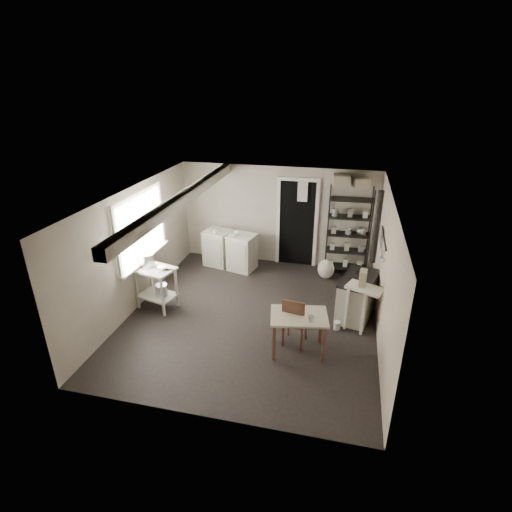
% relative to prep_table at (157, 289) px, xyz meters
% --- Properties ---
extents(floor, '(5.00, 5.00, 0.00)m').
position_rel_prep_table_xyz_m(floor, '(1.85, 0.10, -0.40)').
color(floor, black).
rests_on(floor, ground).
extents(ceiling, '(5.00, 5.00, 0.00)m').
position_rel_prep_table_xyz_m(ceiling, '(1.85, 0.10, 1.90)').
color(ceiling, silver).
rests_on(ceiling, wall_back).
extents(wall_back, '(4.50, 0.02, 2.30)m').
position_rel_prep_table_xyz_m(wall_back, '(1.85, 2.60, 0.75)').
color(wall_back, '#BCB1A0').
rests_on(wall_back, ground).
extents(wall_front, '(4.50, 0.02, 2.30)m').
position_rel_prep_table_xyz_m(wall_front, '(1.85, -2.40, 0.75)').
color(wall_front, '#BCB1A0').
rests_on(wall_front, ground).
extents(wall_left, '(0.02, 5.00, 2.30)m').
position_rel_prep_table_xyz_m(wall_left, '(-0.40, 0.10, 0.75)').
color(wall_left, '#BCB1A0').
rests_on(wall_left, ground).
extents(wall_right, '(0.02, 5.00, 2.30)m').
position_rel_prep_table_xyz_m(wall_right, '(4.10, 0.10, 0.75)').
color(wall_right, '#BCB1A0').
rests_on(wall_right, ground).
extents(window, '(0.12, 1.76, 1.28)m').
position_rel_prep_table_xyz_m(window, '(-0.37, 0.30, 1.10)').
color(window, white).
rests_on(window, wall_left).
extents(doorway, '(0.96, 0.10, 2.08)m').
position_rel_prep_table_xyz_m(doorway, '(2.30, 2.57, 0.60)').
color(doorway, white).
rests_on(doorway, ground).
extents(ceiling_beam, '(0.18, 5.00, 0.18)m').
position_rel_prep_table_xyz_m(ceiling_beam, '(0.65, 0.10, 1.80)').
color(ceiling_beam, white).
rests_on(ceiling_beam, ceiling).
extents(wallpaper_panel, '(0.01, 5.00, 2.30)m').
position_rel_prep_table_xyz_m(wallpaper_panel, '(4.09, 0.10, 0.75)').
color(wallpaper_panel, beige).
rests_on(wallpaper_panel, wall_right).
extents(utensil_rail, '(0.06, 1.20, 0.44)m').
position_rel_prep_table_xyz_m(utensil_rail, '(4.04, 0.70, 1.15)').
color(utensil_rail, '#BDBDC0').
rests_on(utensil_rail, wall_right).
extents(prep_table, '(0.83, 0.68, 0.83)m').
position_rel_prep_table_xyz_m(prep_table, '(0.00, 0.00, 0.00)').
color(prep_table, white).
rests_on(prep_table, ground).
extents(stockpot, '(0.31, 0.31, 0.29)m').
position_rel_prep_table_xyz_m(stockpot, '(-0.16, 0.06, 0.54)').
color(stockpot, '#BDBDC0').
rests_on(stockpot, prep_table).
extents(saucepan, '(0.19, 0.19, 0.09)m').
position_rel_prep_table_xyz_m(saucepan, '(0.17, -0.02, 0.45)').
color(saucepan, '#BDBDC0').
rests_on(saucepan, prep_table).
extents(bucket, '(0.30, 0.30, 0.25)m').
position_rel_prep_table_xyz_m(bucket, '(0.11, -0.02, -0.02)').
color(bucket, '#BDBDC0').
rests_on(bucket, prep_table).
extents(base_cabinets, '(1.36, 0.81, 0.84)m').
position_rel_prep_table_xyz_m(base_cabinets, '(0.84, 2.07, 0.06)').
color(base_cabinets, beige).
rests_on(base_cabinets, ground).
extents(mixing_bowl, '(0.37, 0.37, 0.07)m').
position_rel_prep_table_xyz_m(mixing_bowl, '(0.97, 2.00, 0.55)').
color(mixing_bowl, silver).
rests_on(mixing_bowl, base_cabinets).
extents(counter_cup, '(0.14, 0.14, 0.09)m').
position_rel_prep_table_xyz_m(counter_cup, '(0.52, 1.97, 0.56)').
color(counter_cup, silver).
rests_on(counter_cup, base_cabinets).
extents(shelf_rack, '(0.95, 0.41, 1.98)m').
position_rel_prep_table_xyz_m(shelf_rack, '(3.47, 2.40, 0.55)').
color(shelf_rack, black).
rests_on(shelf_rack, ground).
extents(shelf_jar, '(0.12, 0.12, 0.20)m').
position_rel_prep_table_xyz_m(shelf_jar, '(3.16, 2.43, 0.97)').
color(shelf_jar, silver).
rests_on(shelf_jar, shelf_rack).
extents(storage_box_a, '(0.39, 0.35, 0.24)m').
position_rel_prep_table_xyz_m(storage_box_a, '(3.22, 2.41, 1.61)').
color(storage_box_a, beige).
rests_on(storage_box_a, shelf_rack).
extents(storage_box_b, '(0.37, 0.36, 0.20)m').
position_rel_prep_table_xyz_m(storage_box_b, '(3.63, 2.43, 1.59)').
color(storage_box_b, beige).
rests_on(storage_box_b, shelf_rack).
extents(stove, '(0.78, 1.11, 0.79)m').
position_rel_prep_table_xyz_m(stove, '(3.73, 0.58, 0.04)').
color(stove, beige).
rests_on(stove, ground).
extents(stovepipe, '(0.14, 0.14, 1.49)m').
position_rel_prep_table_xyz_m(stovepipe, '(3.95, 1.06, 1.19)').
color(stovepipe, black).
rests_on(stovepipe, stove).
extents(side_ledge, '(0.68, 0.54, 0.93)m').
position_rel_prep_table_xyz_m(side_ledge, '(3.80, -0.03, 0.03)').
color(side_ledge, white).
rests_on(side_ledge, ground).
extents(oats_box, '(0.13, 0.20, 0.27)m').
position_rel_prep_table_xyz_m(oats_box, '(3.75, 0.02, 0.61)').
color(oats_box, beige).
rests_on(oats_box, side_ledge).
extents(work_table, '(0.99, 0.77, 0.68)m').
position_rel_prep_table_xyz_m(work_table, '(2.82, -0.73, -0.02)').
color(work_table, beige).
rests_on(work_table, ground).
extents(table_cup, '(0.14, 0.14, 0.10)m').
position_rel_prep_table_xyz_m(table_cup, '(3.02, -0.88, 0.41)').
color(table_cup, silver).
rests_on(table_cup, work_table).
extents(chair, '(0.42, 0.43, 0.89)m').
position_rel_prep_table_xyz_m(chair, '(2.74, -0.53, 0.08)').
color(chair, '#553324').
rests_on(chair, ground).
extents(flour_sack, '(0.46, 0.43, 0.44)m').
position_rel_prep_table_xyz_m(flour_sack, '(3.07, 1.97, -0.16)').
color(flour_sack, silver).
rests_on(flour_sack, ground).
extents(floor_crock, '(0.15, 0.15, 0.15)m').
position_rel_prep_table_xyz_m(floor_crock, '(3.41, 0.03, -0.33)').
color(floor_crock, silver).
rests_on(floor_crock, ground).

